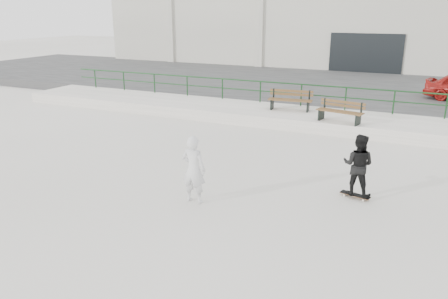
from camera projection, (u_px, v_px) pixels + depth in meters
The scene contains 10 objects.
ground at pixel (220, 214), 10.59m from camera, with size 120.00×120.00×0.00m, color #B5B3A5.
ledge at pixel (315, 119), 18.73m from camera, with size 30.00×3.00×0.50m, color beige.
parking_strip at pixel (349, 89), 26.07m from camera, with size 60.00×14.00×0.50m, color #333333.
railing at pixel (323, 92), 19.55m from camera, with size 28.00×0.06×1.03m.
commercial_building at pixel (382, 12), 36.85m from camera, with size 44.20×16.33×8.00m.
bench_left at pixel (290, 100), 19.24m from camera, with size 1.97×0.78×0.88m.
bench_right at pixel (340, 112), 17.14m from camera, with size 1.89×0.89×0.84m.
skateboard at pixel (355, 195), 11.49m from camera, with size 0.81×0.38×0.09m.
standing_skater at pixel (358, 165), 11.24m from camera, with size 0.80×0.62×1.64m, color black.
seated_skater at pixel (194, 169), 11.00m from camera, with size 0.65×0.42×1.77m, color silver.
Camera 1 is at (4.12, -8.69, 4.71)m, focal length 35.00 mm.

